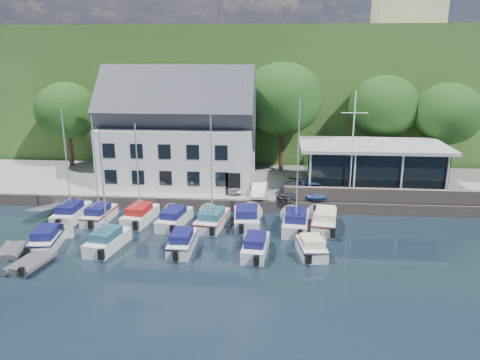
{
  "coord_description": "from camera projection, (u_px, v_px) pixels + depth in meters",
  "views": [
    {
      "loc": [
        2.39,
        -26.79,
        13.4
      ],
      "look_at": [
        -0.59,
        9.0,
        3.35
      ],
      "focal_mm": 35.0,
      "sensor_mm": 36.0,
      "label": 1
    }
  ],
  "objects": [
    {
      "name": "ground",
      "position": [
        238.0,
        269.0,
        29.51
      ],
      "size": [
        180.0,
        180.0,
        0.0
      ],
      "primitive_type": "plane",
      "color": "black",
      "rests_on": "ground"
    },
    {
      "name": "quay",
      "position": [
        253.0,
        185.0,
        46.17
      ],
      "size": [
        60.0,
        13.0,
        1.0
      ],
      "primitive_type": "cube",
      "color": "gray",
      "rests_on": "ground"
    },
    {
      "name": "quay_face",
      "position": [
        249.0,
        206.0,
        39.94
      ],
      "size": [
        60.0,
        0.3,
        1.0
      ],
      "primitive_type": "cube",
      "color": "#72655B",
      "rests_on": "ground"
    },
    {
      "name": "hillside",
      "position": [
        267.0,
        80.0,
        86.86
      ],
      "size": [
        160.0,
        75.0,
        16.0
      ],
      "primitive_type": "cube",
      "color": "#325620",
      "rests_on": "ground"
    },
    {
      "name": "field_patch",
      "position": [
        309.0,
        35.0,
        91.71
      ],
      "size": [
        50.0,
        30.0,
        0.3
      ],
      "primitive_type": "cube",
      "color": "#526030",
      "rests_on": "hillside"
    },
    {
      "name": "farmhouse",
      "position": [
        409.0,
        5.0,
        72.24
      ],
      "size": [
        10.4,
        7.0,
        8.2
      ],
      "primitive_type": null,
      "color": "beige",
      "rests_on": "hillside"
    },
    {
      "name": "harbor_building",
      "position": [
        180.0,
        137.0,
        44.47
      ],
      "size": [
        14.4,
        8.2,
        8.7
      ],
      "primitive_type": null,
      "color": "silver",
      "rests_on": "quay"
    },
    {
      "name": "club_pavilion",
      "position": [
        371.0,
        166.0,
        43.17
      ],
      "size": [
        13.2,
        7.2,
        4.1
      ],
      "primitive_type": null,
      "color": "black",
      "rests_on": "quay"
    },
    {
      "name": "seawall",
      "position": [
        392.0,
        196.0,
        39.06
      ],
      "size": [
        18.0,
        0.5,
        1.2
      ],
      "primitive_type": "cube",
      "color": "#72655B",
      "rests_on": "quay"
    },
    {
      "name": "gangway",
      "position": [
        53.0,
        214.0,
        39.47
      ],
      "size": [
        1.2,
        6.0,
        1.4
      ],
      "primitive_type": null,
      "color": "silver",
      "rests_on": "ground"
    },
    {
      "name": "car_silver",
      "position": [
        233.0,
        185.0,
        42.33
      ],
      "size": [
        2.05,
        3.51,
        1.12
      ],
      "primitive_type": "imported",
      "rotation": [
        0.0,
        0.0,
        0.23
      ],
      "color": "silver",
      "rests_on": "quay"
    },
    {
      "name": "car_white",
      "position": [
        259.0,
        189.0,
        41.02
      ],
      "size": [
        1.47,
        3.63,
        1.17
      ],
      "primitive_type": "imported",
      "rotation": [
        0.0,
        0.0,
        -0.07
      ],
      "color": "silver",
      "rests_on": "quay"
    },
    {
      "name": "car_dgrey",
      "position": [
        290.0,
        190.0,
        40.77
      ],
      "size": [
        2.65,
        4.37,
        1.18
      ],
      "primitive_type": "imported",
      "rotation": [
        0.0,
        0.0,
        -0.26
      ],
      "color": "#2D2D32",
      "rests_on": "quay"
    },
    {
      "name": "car_blue",
      "position": [
        314.0,
        189.0,
        40.86
      ],
      "size": [
        1.84,
        3.76,
        1.24
      ],
      "primitive_type": "imported",
      "rotation": [
        0.0,
        0.0,
        0.12
      ],
      "color": "navy",
      "rests_on": "quay"
    },
    {
      "name": "flagpole",
      "position": [
        352.0,
        145.0,
        39.44
      ],
      "size": [
        2.2,
        0.2,
        9.18
      ],
      "primitive_type": null,
      "color": "silver",
      "rests_on": "quay"
    },
    {
      "name": "tree_0",
      "position": [
        68.0,
        125.0,
        50.41
      ],
      "size": [
        6.68,
        6.68,
        9.13
      ],
      "primitive_type": null,
      "color": "#14340F",
      "rests_on": "quay"
    },
    {
      "name": "tree_1",
      "position": [
        146.0,
        120.0,
        49.85
      ],
      "size": [
        7.48,
        7.48,
        10.23
      ],
      "primitive_type": null,
      "color": "#14340F",
      "rests_on": "quay"
    },
    {
      "name": "tree_2",
      "position": [
        229.0,
        122.0,
        49.72
      ],
      "size": [
        7.28,
        7.28,
        9.95
      ],
      "primitive_type": null,
      "color": "#14340F",
      "rests_on": "quay"
    },
    {
      "name": "tree_3",
      "position": [
        282.0,
        117.0,
        48.32
      ],
      "size": [
        8.25,
        8.25,
        11.28
      ],
      "primitive_type": null,
      "color": "#14340F",
      "rests_on": "quay"
    },
    {
      "name": "tree_4",
      "position": [
        383.0,
        123.0,
        48.69
      ],
      "size": [
        7.27,
        7.27,
        9.94
      ],
      "primitive_type": null,
      "color": "#14340F",
      "rests_on": "quay"
    },
    {
      "name": "tree_5",
      "position": [
        446.0,
        130.0,
        46.83
      ],
      "size": [
        6.82,
        6.82,
        9.31
      ],
      "primitive_type": null,
      "color": "#14340F",
      "rests_on": "quay"
    },
    {
      "name": "boat_r1_0",
      "position": [
        67.0,
        165.0,
        36.95
      ],
      "size": [
        1.95,
        6.42,
        9.12
      ],
      "primitive_type": null,
      "rotation": [
        0.0,
        0.0,
        -0.01
      ],
      "color": "silver",
      "rests_on": "ground"
    },
    {
      "name": "boat_r1_1",
      "position": [
        96.0,
        170.0,
        36.74
      ],
      "size": [
        2.15,
        5.81,
        8.5
      ],
      "primitive_type": null,
      "rotation": [
        0.0,
        0.0,
        -0.07
      ],
      "color": "silver",
      "rests_on": "ground"
    },
    {
      "name": "boat_r1_2",
      "position": [
        137.0,
        168.0,
        36.54
      ],
      "size": [
        2.63,
        6.2,
        8.93
      ],
      "primitive_type": null,
      "rotation": [
        0.0,
        0.0,
        -0.13
      ],
      "color": "silver",
      "rests_on": "ground"
    },
    {
      "name": "boat_r1_3",
      "position": [
        174.0,
        216.0,
        36.89
      ],
      "size": [
        2.78,
        6.44,
        1.4
      ],
      "primitive_type": null,
      "rotation": [
        0.0,
        0.0,
        -0.17
      ],
      "color": "silver",
      "rests_on": "ground"
    },
    {
      "name": "boat_r1_4",
      "position": [
        211.0,
        173.0,
        35.61
      ],
      "size": [
        2.91,
        6.52,
        8.69
      ],
      "primitive_type": null,
      "rotation": [
        0.0,
        0.0,
        -0.14
      ],
      "color": "silver",
      "rests_on": "ground"
    },
    {
      "name": "boat_r1_5",
      "position": [
        246.0,
        216.0,
        36.8
      ],
      "size": [
        2.65,
        6.23,
        1.54
      ],
      "primitive_type": null,
      "rotation": [
        0.0,
        0.0,
        0.09
      ],
      "color": "silver",
      "rests_on": "ground"
    },
    {
      "name": "boat_r1_6",
      "position": [
        298.0,
        171.0,
        34.91
      ],
      "size": [
        2.61,
        6.78,
        9.34
      ],
      "primitive_type": null,
      "rotation": [
        0.0,
        0.0,
        -0.09
      ],
      "color": "silver",
      "rests_on": "ground"
    },
    {
      "name": "boat_r1_7",
      "position": [
        325.0,
        218.0,
        36.27
      ],
      "size": [
        2.84,
        6.91,
        1.55
      ],
      "primitive_type": null,
      "rotation": [
        0.0,
        0.0,
        -0.14
      ],
      "color": "silver",
      "rests_on": "ground"
    },
    {
      "name": "boat_r2_0",
      "position": [
        48.0,
        237.0,
        32.76
      ],
      "size": [
        2.57,
        5.88,
        1.46
      ],
      "primitive_type": null,
      "rotation": [
        0.0,
        0.0,
        0.15
      ],
      "color": "silver",
      "rests_on": "ground"
    },
    {
      "name": "boat_r2_1",
      "position": [
        103.0,
        187.0,
        31.47
      ],
      "size": [
        2.76,
        6.1,
        8.94
      ],
      "primitive_type": null,
      "rotation": [
        0.0,
        0.0,
        -0.17
      ],
      "color": "silver",
      "rests_on": "ground"
    },
    {
      "name": "boat_r2_2",
      "position": [
        182.0,
        240.0,
        32.24
      ],
      "size": [
        1.67,
        5.63,
        1.44
      ],
      "primitive_type": null,
      "rotation": [
        0.0,
        0.0,
        0.0
      ],
      "color": "silver",
      "rests_on": "ground"
    },
    {
      "name": "boat_r2_3",
      "position": [
        256.0,
        244.0,
        31.67
      ],
      "size": [
        2.09,
        5.96,
        1.39
      ],
      "primitive_type": null,
      "rotation": [
        0.0,
        0.0,
        -0.08
      ],
      "color": "silver",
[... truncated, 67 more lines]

